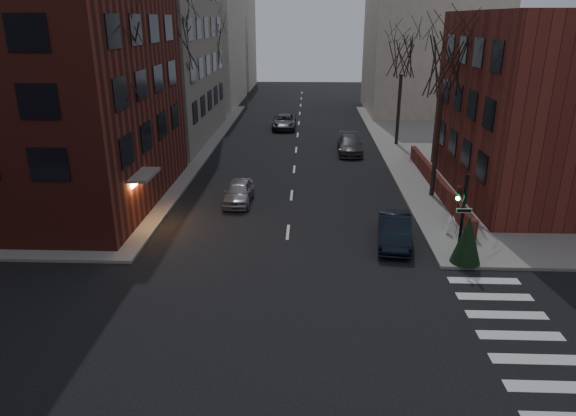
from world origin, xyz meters
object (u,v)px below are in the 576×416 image
object	(u,v)px
tree_left_c	(210,46)
car_lane_silver	(239,192)
streetlamp_near	(174,116)
car_lane_gray	(350,145)
traffic_signal	(460,222)
tree_left_a	(118,62)
sandwich_board	(451,225)
evergreen_shrub	(468,239)
car_lane_far	(284,122)
streetlamp_far	(221,82)
tree_left_b	(175,42)
parked_sedan	(394,230)
tree_right_a	(445,65)
tree_right_b	(403,56)

from	to	relation	value
tree_left_c	car_lane_silver	distance (m)	25.24
streetlamp_near	car_lane_gray	bearing A→B (deg)	28.92
car_lane_gray	tree_left_c	bearing A→B (deg)	141.54
traffic_signal	streetlamp_near	distance (m)	20.86
tree_left_a	sandwich_board	distance (m)	19.05
evergreen_shrub	car_lane_far	bearing A→B (deg)	107.52
streetlamp_far	evergreen_shrub	world-z (taller)	streetlamp_far
car_lane_silver	tree_left_b	bearing A→B (deg)	121.74
traffic_signal	tree_left_a	world-z (taller)	tree_left_a
tree_left_c	tree_left_b	bearing A→B (deg)	-90.00
car_lane_far	streetlamp_near	bearing A→B (deg)	-111.74
parked_sedan	evergreen_shrub	bearing A→B (deg)	-30.96
streetlamp_near	traffic_signal	bearing A→B (deg)	-38.87
tree_left_c	tree_right_a	distance (m)	28.17
car_lane_gray	sandwich_board	size ratio (longest dim) A/B	5.59
streetlamp_near	car_lane_silver	distance (m)	8.25
tree_left_a	tree_left_c	distance (m)	26.00
streetlamp_far	evergreen_shrub	bearing A→B (deg)	-63.93
tree_right_b	parked_sedan	world-z (taller)	tree_right_b
tree_right_a	parked_sedan	distance (m)	10.86
streetlamp_far	streetlamp_near	bearing A→B (deg)	-90.00
parked_sedan	evergreen_shrub	distance (m)	3.69
traffic_signal	sandwich_board	world-z (taller)	traffic_signal
car_lane_silver	traffic_signal	bearing A→B (deg)	-33.12
parked_sedan	car_lane_silver	size ratio (longest dim) A/B	1.11
parked_sedan	car_lane_gray	xyz separation A→B (m)	(-0.84, 18.25, -0.02)
tree_left_c	car_lane_gray	distance (m)	18.73
tree_right_b	car_lane_far	size ratio (longest dim) A/B	1.82
tree_left_a	car_lane_far	xyz separation A→B (m)	(7.37, 24.99, -7.77)
car_lane_silver	tree_left_a	bearing A→B (deg)	-154.86
evergreen_shrub	tree_left_c	bearing A→B (deg)	118.34
tree_left_c	tree_right_a	xyz separation A→B (m)	(17.60, -22.00, 0.00)
tree_left_c	streetlamp_far	xyz separation A→B (m)	(0.60, 2.00, -3.79)
tree_left_c	streetlamp_far	world-z (taller)	tree_left_c
tree_right_a	streetlamp_far	world-z (taller)	tree_right_a
traffic_signal	streetlamp_far	bearing A→B (deg)	116.06
tree_left_a	streetlamp_near	distance (m)	9.07
tree_left_c	evergreen_shrub	distance (m)	36.42
car_lane_silver	parked_sedan	bearing A→B (deg)	-33.20
tree_left_c	streetlamp_near	size ratio (longest dim) A/B	1.55
tree_right_a	car_lane_silver	world-z (taller)	tree_right_a
car_lane_far	sandwich_board	world-z (taller)	car_lane_far
car_lane_silver	sandwich_board	xyz separation A→B (m)	(11.57, -4.67, -0.09)
parked_sedan	tree_right_b	bearing A→B (deg)	87.82
streetlamp_near	car_lane_gray	size ratio (longest dim) A/B	1.28
tree_right_a	car_lane_far	world-z (taller)	tree_right_a
tree_right_a	tree_left_c	bearing A→B (deg)	128.66
traffic_signal	car_lane_silver	distance (m)	13.47
car_lane_silver	sandwich_board	distance (m)	12.48
tree_left_c	streetlamp_near	world-z (taller)	tree_left_c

